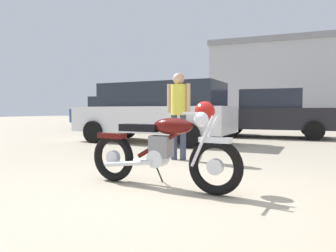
{
  "coord_description": "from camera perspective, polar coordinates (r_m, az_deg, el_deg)",
  "views": [
    {
      "loc": [
        1.31,
        -3.15,
        0.95
      ],
      "look_at": [
        -0.46,
        0.82,
        0.73
      ],
      "focal_mm": 33.11,
      "sensor_mm": 36.0,
      "label": 1
    }
  ],
  "objects": [
    {
      "name": "red_hatchback_near",
      "position": [
        11.56,
        18.3,
        2.18
      ],
      "size": [
        4.31,
        2.14,
        1.67
      ],
      "rotation": [
        0.0,
        0.0,
        3.21
      ],
      "color": "black",
      "rests_on": "ground_plane"
    },
    {
      "name": "ground_plane",
      "position": [
        3.54,
        1.41,
        -12.63
      ],
      "size": [
        80.0,
        80.0,
        0.0
      ],
      "primitive_type": "plane",
      "color": "tan"
    },
    {
      "name": "vintage_motorcycle",
      "position": [
        3.79,
        -0.67,
        -4.03
      ],
      "size": [
        2.08,
        0.73,
        1.07
      ],
      "rotation": [
        0.0,
        0.0,
        -0.09
      ],
      "color": "black",
      "rests_on": "ground_plane"
    },
    {
      "name": "dark_sedan_left",
      "position": [
        13.07,
        2.88,
        2.39
      ],
      "size": [
        4.36,
        2.25,
        1.67
      ],
      "rotation": [
        0.0,
        0.0,
        -0.1
      ],
      "color": "black",
      "rests_on": "ground_plane"
    },
    {
      "name": "white_estate_far",
      "position": [
        9.18,
        -2.2,
        2.83
      ],
      "size": [
        4.75,
        2.08,
        1.74
      ],
      "rotation": [
        0.0,
        0.0,
        3.11
      ],
      "color": "black",
      "rests_on": "ground_plane"
    },
    {
      "name": "pale_sedan_back",
      "position": [
        16.71,
        -10.2,
        2.45
      ],
      "size": [
        4.3,
        2.12,
        1.67
      ],
      "rotation": [
        0.0,
        0.0,
        0.06
      ],
      "color": "black",
      "rests_on": "ground_plane"
    },
    {
      "name": "bystander",
      "position": [
        5.91,
        1.96,
        3.57
      ],
      "size": [
        0.46,
        0.3,
        1.66
      ],
      "rotation": [
        0.0,
        0.0,
        1.66
      ],
      "color": "#383D51",
      "rests_on": "ground_plane"
    }
  ]
}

